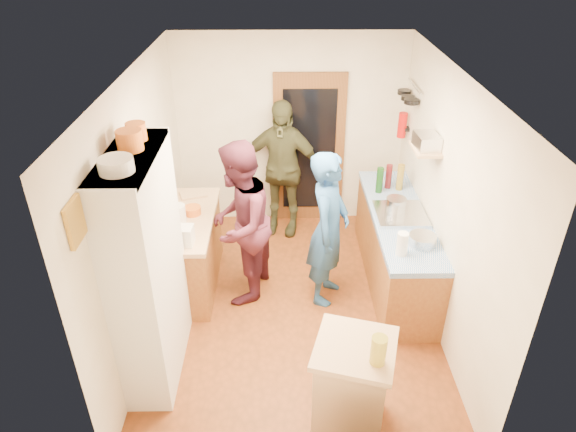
{
  "coord_description": "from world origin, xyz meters",
  "views": [
    {
      "loc": [
        -0.12,
        -4.45,
        3.78
      ],
      "look_at": [
        -0.06,
        0.15,
        1.09
      ],
      "focal_mm": 32.0,
      "sensor_mm": 36.0,
      "label": 1
    }
  ],
  "objects_px": {
    "island_base": "(352,389)",
    "person_back": "(282,169)",
    "person_left": "(244,222)",
    "right_counter_base": "(395,249)",
    "person_hob": "(331,231)",
    "hutch_body": "(148,270)"
  },
  "relations": [
    {
      "from": "person_hob",
      "to": "person_left",
      "type": "relative_size",
      "value": 0.96
    },
    {
      "from": "person_hob",
      "to": "person_back",
      "type": "distance_m",
      "value": 1.57
    },
    {
      "from": "right_counter_base",
      "to": "person_back",
      "type": "xyz_separation_m",
      "value": [
        -1.31,
        1.15,
        0.51
      ]
    },
    {
      "from": "island_base",
      "to": "person_back",
      "type": "bearing_deg",
      "value": 99.86
    },
    {
      "from": "hutch_body",
      "to": "person_left",
      "type": "bearing_deg",
      "value": 55.05
    },
    {
      "from": "right_counter_base",
      "to": "person_hob",
      "type": "bearing_deg",
      "value": -157.48
    },
    {
      "from": "island_base",
      "to": "person_hob",
      "type": "xyz_separation_m",
      "value": [
        -0.04,
        1.72,
        0.46
      ]
    },
    {
      "from": "island_base",
      "to": "person_left",
      "type": "height_order",
      "value": "person_left"
    },
    {
      "from": "hutch_body",
      "to": "person_hob",
      "type": "relative_size",
      "value": 1.24
    },
    {
      "from": "right_counter_base",
      "to": "person_left",
      "type": "bearing_deg",
      "value": -173.21
    },
    {
      "from": "person_left",
      "to": "person_back",
      "type": "xyz_separation_m",
      "value": [
        0.42,
        1.35,
        -0.0
      ]
    },
    {
      "from": "hutch_body",
      "to": "right_counter_base",
      "type": "bearing_deg",
      "value": 27.47
    },
    {
      "from": "hutch_body",
      "to": "right_counter_base",
      "type": "height_order",
      "value": "hutch_body"
    },
    {
      "from": "hutch_body",
      "to": "person_left",
      "type": "height_order",
      "value": "hutch_body"
    },
    {
      "from": "right_counter_base",
      "to": "person_hob",
      "type": "xyz_separation_m",
      "value": [
        -0.8,
        -0.33,
        0.47
      ]
    },
    {
      "from": "right_counter_base",
      "to": "island_base",
      "type": "bearing_deg",
      "value": -110.29
    },
    {
      "from": "island_base",
      "to": "person_left",
      "type": "xyz_separation_m",
      "value": [
        -0.98,
        1.84,
        0.5
      ]
    },
    {
      "from": "person_left",
      "to": "person_back",
      "type": "bearing_deg",
      "value": 176.21
    },
    {
      "from": "hutch_body",
      "to": "island_base",
      "type": "bearing_deg",
      "value": -23.21
    },
    {
      "from": "hutch_body",
      "to": "island_base",
      "type": "height_order",
      "value": "hutch_body"
    },
    {
      "from": "right_counter_base",
      "to": "person_hob",
      "type": "relative_size",
      "value": 1.24
    },
    {
      "from": "person_hob",
      "to": "person_back",
      "type": "xyz_separation_m",
      "value": [
        -0.51,
        1.48,
        0.04
      ]
    }
  ]
}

